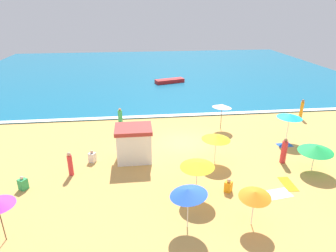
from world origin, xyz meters
TOP-DOWN VIEW (x-y plane):
  - ground_plane at (0.00, 0.00)m, footprint 60.00×60.00m
  - ocean_water at (0.00, 28.00)m, footprint 60.00×44.00m
  - wave_breaker_foam at (0.00, 6.30)m, footprint 57.00×0.70m
  - lifeguard_cabana at (-3.95, -2.20)m, footprint 2.58×2.16m
  - beach_umbrella_0 at (-0.40, -7.02)m, footprint 2.35×2.34m
  - beach_umbrella_1 at (-1.39, -9.62)m, footprint 2.29×2.27m
  - beach_umbrella_3 at (1.90, -9.81)m, footprint 2.23×2.24m
  - beach_umbrella_4 at (3.86, 2.69)m, footprint 2.40×2.39m
  - beach_umbrella_6 at (8.54, -0.42)m, footprint 2.69×2.68m
  - beach_umbrella_8 at (1.73, -3.24)m, footprint 2.24×2.23m
  - beach_umbrella_9 at (7.95, -5.17)m, footprint 3.09×3.08m
  - beachgoer_0 at (-6.94, -2.25)m, footprint 0.58×0.58m
  - beachgoer_1 at (1.58, -6.89)m, footprint 0.55×0.55m
  - beachgoer_2 at (-5.14, 4.20)m, footprint 0.51×0.51m
  - beachgoer_3 at (12.40, 4.28)m, footprint 0.34×0.34m
  - beachgoer_4 at (6.50, -3.90)m, footprint 0.48×0.48m
  - beachgoer_5 at (-8.12, -3.87)m, footprint 0.45×0.45m
  - beachgoer_6 at (-10.71, -5.20)m, footprint 0.62×0.62m
  - beach_towel_0 at (4.35, -7.51)m, footprint 1.90×1.21m
  - beach_towel_2 at (8.00, -1.28)m, footprint 1.22×0.87m
  - beach_towel_4 at (5.56, -6.58)m, footprint 0.75×1.65m
  - small_boat_0 at (1.28, 19.66)m, footprint 4.30×2.40m

SIDE VIEW (x-z plane):
  - ground_plane at x=0.00m, z-range 0.00..0.00m
  - beach_towel_0 at x=4.35m, z-range 0.00..0.01m
  - beach_towel_2 at x=8.00m, z-range 0.00..0.01m
  - beach_towel_4 at x=5.56m, z-range 0.00..0.01m
  - ocean_water at x=0.00m, z-range 0.00..0.10m
  - wave_breaker_foam at x=0.00m, z-range 0.10..0.11m
  - small_boat_0 at x=1.28m, z-range 0.10..0.60m
  - beachgoer_1 at x=1.58m, z-range -0.06..0.81m
  - beachgoer_6 at x=-10.71m, z-range -0.07..0.82m
  - beachgoer_0 at x=-6.94m, z-range -0.07..0.83m
  - beachgoer_5 at x=-8.12m, z-range -0.03..1.63m
  - beachgoer_2 at x=-5.14m, z-range -0.06..1.72m
  - beachgoer_4 at x=6.50m, z-range -0.07..1.80m
  - beachgoer_3 at x=12.40m, z-range -0.02..1.91m
  - lifeguard_cabana at x=-3.95m, z-range 0.02..2.54m
  - beach_umbrella_9 at x=7.95m, z-range 0.68..2.61m
  - beach_umbrella_3 at x=1.90m, z-range 0.79..2.84m
  - beach_umbrella_8 at x=1.73m, z-range 0.86..2.96m
  - beach_umbrella_0 at x=-0.40m, z-range 0.94..3.17m
  - beach_umbrella_1 at x=-1.39m, z-range 0.90..3.26m
  - beach_umbrella_4 at x=3.86m, z-range 0.96..3.33m
  - beach_umbrella_6 at x=8.54m, z-range 0.98..3.36m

